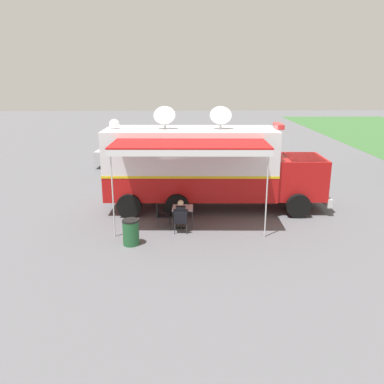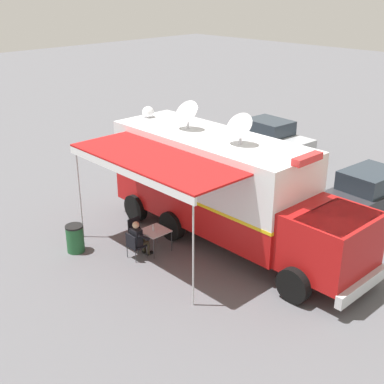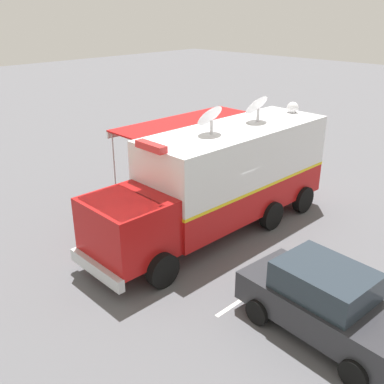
# 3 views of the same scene
# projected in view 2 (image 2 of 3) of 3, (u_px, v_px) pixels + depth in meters

# --- Properties ---
(ground_plane) EXTENTS (100.00, 100.00, 0.00)m
(ground_plane) POSITION_uv_depth(u_px,v_px,m) (209.00, 232.00, 17.81)
(ground_plane) COLOR #5B5B60
(lot_stripe) EXTENTS (0.27, 4.80, 0.01)m
(lot_stripe) POSITION_uv_depth(u_px,v_px,m) (311.00, 223.00, 18.51)
(lot_stripe) COLOR silver
(lot_stripe) RESTS_ON ground
(command_truck) EXTENTS (5.03, 9.56, 4.53)m
(command_truck) POSITION_uv_depth(u_px,v_px,m) (226.00, 187.00, 16.53)
(command_truck) COLOR #B71414
(command_truck) RESTS_ON ground
(folding_table) EXTENTS (0.82, 0.82, 0.73)m
(folding_table) POSITION_uv_depth(u_px,v_px,m) (155.00, 232.00, 16.36)
(folding_table) COLOR silver
(folding_table) RESTS_ON ground
(water_bottle) EXTENTS (0.07, 0.07, 0.22)m
(water_bottle) POSITION_uv_depth(u_px,v_px,m) (153.00, 228.00, 16.29)
(water_bottle) COLOR silver
(water_bottle) RESTS_ON folding_table
(folding_chair_at_table) EXTENTS (0.49, 0.49, 0.87)m
(folding_chair_at_table) POSITION_uv_depth(u_px,v_px,m) (134.00, 244.00, 15.95)
(folding_chair_at_table) COLOR black
(folding_chair_at_table) RESTS_ON ground
(folding_chair_beside_table) EXTENTS (0.49, 0.49, 0.87)m
(folding_chair_beside_table) POSITION_uv_depth(u_px,v_px,m) (136.00, 229.00, 16.92)
(folding_chair_beside_table) COLOR black
(folding_chair_beside_table) RESTS_ON ground
(seated_responder) EXTENTS (0.67, 0.56, 1.25)m
(seated_responder) POSITION_uv_depth(u_px,v_px,m) (139.00, 238.00, 16.02)
(seated_responder) COLOR black
(seated_responder) RESTS_ON ground
(trash_bin) EXTENTS (0.57, 0.57, 0.91)m
(trash_bin) POSITION_uv_depth(u_px,v_px,m) (75.00, 238.00, 16.42)
(trash_bin) COLOR #235B33
(trash_bin) RESTS_ON ground
(car_behind_truck) EXTENTS (4.35, 2.31, 1.76)m
(car_behind_truck) POSITION_uv_depth(u_px,v_px,m) (370.00, 192.00, 18.86)
(car_behind_truck) COLOR #2D2D33
(car_behind_truck) RESTS_ON ground
(car_far_corner) EXTENTS (2.29, 4.34, 1.76)m
(car_far_corner) POSITION_uv_depth(u_px,v_px,m) (270.00, 138.00, 25.35)
(car_far_corner) COLOR #B2B5BA
(car_far_corner) RESTS_ON ground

